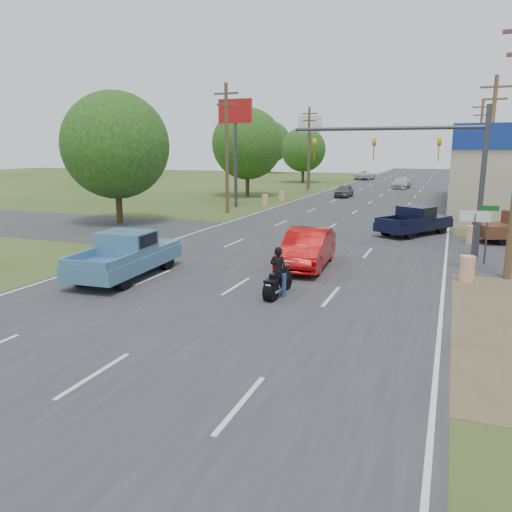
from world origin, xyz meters
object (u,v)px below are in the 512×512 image
at_px(rider, 278,273).
at_px(navy_pickup, 416,220).
at_px(distant_car_grey, 344,191).
at_px(distant_car_white, 365,175).
at_px(distant_car_silver, 401,183).
at_px(blue_pickup, 128,254).
at_px(red_convertible, 307,249).
at_px(motorcycle, 277,283).

bearing_deg(rider, navy_pickup, -99.60).
distance_m(distant_car_grey, distant_car_white, 32.32).
relative_size(navy_pickup, distant_car_silver, 1.11).
bearing_deg(distant_car_silver, navy_pickup, -79.14).
height_order(blue_pickup, distant_car_silver, blue_pickup).
height_order(navy_pickup, distant_car_white, navy_pickup).
xyz_separation_m(blue_pickup, distant_car_silver, (5.69, 51.58, -0.22)).
xyz_separation_m(distant_car_grey, distant_car_silver, (4.51, 14.77, 0.05)).
relative_size(rider, distant_car_grey, 0.43).
bearing_deg(rider, red_convertible, -83.43).
bearing_deg(distant_car_silver, motorcycle, -84.92).
height_order(distant_car_silver, distant_car_white, distant_car_white).
distance_m(rider, navy_pickup, 15.53).
relative_size(distant_car_grey, distant_car_silver, 0.79).
height_order(red_convertible, distant_car_white, red_convertible).
distance_m(blue_pickup, distant_car_grey, 36.83).
relative_size(motorcycle, blue_pickup, 0.39).
distance_m(red_convertible, motorcycle, 4.69).
height_order(distant_car_grey, distant_car_white, distant_car_white).
bearing_deg(distant_car_silver, distant_car_white, 117.59).
height_order(rider, blue_pickup, blue_pickup).
height_order(red_convertible, distant_car_silver, red_convertible).
bearing_deg(distant_car_white, red_convertible, 102.48).
bearing_deg(navy_pickup, distant_car_white, 133.30).
xyz_separation_m(rider, distant_car_white, (-8.35, 69.43, -0.08)).
xyz_separation_m(blue_pickup, distant_car_grey, (1.18, 36.81, -0.27)).
xyz_separation_m(distant_car_grey, distant_car_white, (-3.03, 32.18, 0.09)).
bearing_deg(distant_car_silver, blue_pickup, -92.11).
xyz_separation_m(red_convertible, distant_car_white, (-8.09, 64.81, -0.07)).
relative_size(blue_pickup, distant_car_white, 1.04).
distance_m(blue_pickup, distant_car_silver, 51.89).
height_order(blue_pickup, distant_car_grey, blue_pickup).
distance_m(distant_car_grey, distant_car_silver, 15.44).
xyz_separation_m(motorcycle, distant_car_grey, (-5.32, 37.31, 0.16)).
relative_size(rider, blue_pickup, 0.29).
bearing_deg(blue_pickup, navy_pickup, 52.26).
xyz_separation_m(red_convertible, distant_car_silver, (-0.56, 47.40, -0.11)).
bearing_deg(distant_car_white, rider, 102.21).
bearing_deg(blue_pickup, red_convertible, 30.28).
bearing_deg(distant_car_white, distant_car_silver, 118.76).
height_order(motorcycle, blue_pickup, blue_pickup).
bearing_deg(distant_car_grey, blue_pickup, -91.96).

